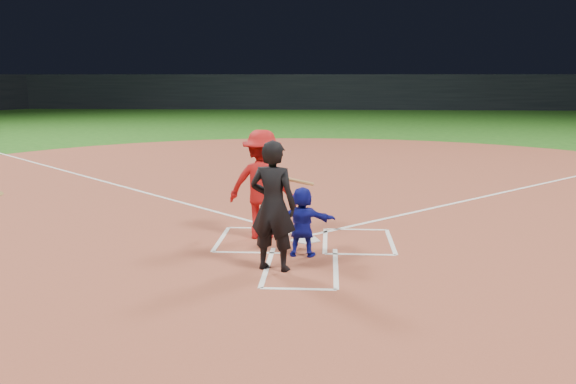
# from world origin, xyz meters

# --- Properties ---
(ground) EXTENTS (120.00, 120.00, 0.00)m
(ground) POSITION_xyz_m (0.00, 0.00, 0.00)
(ground) COLOR #1E5314
(ground) RESTS_ON ground
(home_plate_dirt) EXTENTS (28.00, 28.00, 0.01)m
(home_plate_dirt) POSITION_xyz_m (0.00, 6.00, 0.01)
(home_plate_dirt) COLOR brown
(home_plate_dirt) RESTS_ON ground
(stadium_wall_far) EXTENTS (80.00, 1.20, 3.20)m
(stadium_wall_far) POSITION_xyz_m (0.00, 48.00, 1.60)
(stadium_wall_far) COLOR black
(stadium_wall_far) RESTS_ON ground
(home_plate) EXTENTS (0.60, 0.60, 0.02)m
(home_plate) POSITION_xyz_m (0.00, 0.00, 0.02)
(home_plate) COLOR silver
(home_plate) RESTS_ON home_plate_dirt
(catcher) EXTENTS (1.14, 0.46, 1.20)m
(catcher) POSITION_xyz_m (-0.02, -1.04, 0.61)
(catcher) COLOR #121792
(catcher) RESTS_ON home_plate_dirt
(umpire) EXTENTS (0.86, 0.69, 2.06)m
(umpire) POSITION_xyz_m (-0.44, -1.86, 1.04)
(umpire) COLOR black
(umpire) RESTS_ON home_plate_dirt
(chalk_markings) EXTENTS (28.35, 17.32, 0.01)m
(chalk_markings) POSITION_xyz_m (0.00, 5.29, 0.01)
(chalk_markings) COLOR white
(chalk_markings) RESTS_ON home_plate_dirt
(batter_at_plate) EXTENTS (1.71, 1.03, 2.05)m
(batter_at_plate) POSITION_xyz_m (-0.82, 0.15, 1.04)
(batter_at_plate) COLOR #AB1313
(batter_at_plate) RESTS_ON home_plate_dirt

